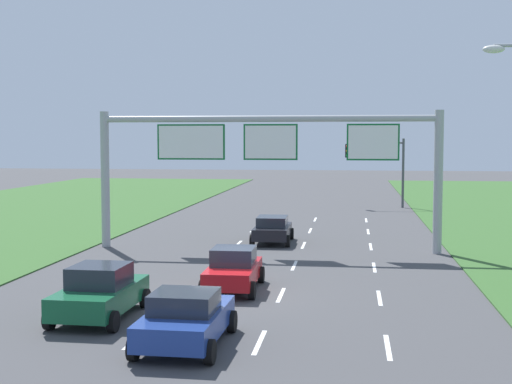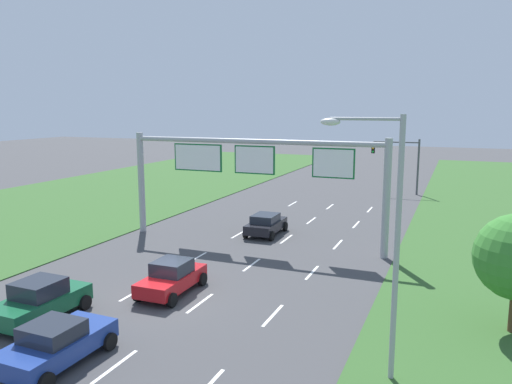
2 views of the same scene
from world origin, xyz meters
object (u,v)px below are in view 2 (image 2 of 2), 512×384
(sign_gantry, at_px, (252,168))
(traffic_light_mast, at_px, (399,156))
(street_lamp, at_px, (385,226))
(car_near_red, at_px, (56,343))
(car_mid_lane, at_px, (172,277))
(car_lead_silver, at_px, (40,300))
(car_far_ahead, at_px, (266,224))

(sign_gantry, relative_size, traffic_light_mast, 3.08)
(street_lamp, bearing_deg, car_near_red, -162.11)
(car_mid_lane, bearing_deg, traffic_light_mast, 77.92)
(car_lead_silver, distance_m, car_far_ahead, 17.02)
(car_lead_silver, height_order, car_far_ahead, car_lead_silver)
(car_near_red, distance_m, car_mid_lane, 7.22)
(car_mid_lane, bearing_deg, car_lead_silver, -127.58)
(car_near_red, relative_size, car_mid_lane, 1.02)
(car_far_ahead, bearing_deg, car_mid_lane, -91.49)
(street_lamp, bearing_deg, traffic_light_mast, 95.84)
(car_near_red, bearing_deg, street_lamp, 18.94)
(car_mid_lane, height_order, sign_gantry, sign_gantry)
(car_near_red, relative_size, car_far_ahead, 1.03)
(sign_gantry, bearing_deg, car_mid_lane, -90.64)
(car_mid_lane, height_order, street_lamp, street_lamp)
(car_mid_lane, relative_size, car_far_ahead, 1.01)
(car_mid_lane, height_order, car_far_ahead, car_mid_lane)
(car_lead_silver, xyz_separation_m, traffic_light_mast, (9.96, 37.40, 3.04))
(car_near_red, xyz_separation_m, car_mid_lane, (0.11, 7.22, 0.02))
(car_near_red, bearing_deg, sign_gantry, 90.31)
(car_mid_lane, bearing_deg, sign_gantry, 88.49)
(car_lead_silver, bearing_deg, car_near_red, -36.51)
(car_mid_lane, distance_m, street_lamp, 11.76)
(car_far_ahead, bearing_deg, sign_gantry, -91.26)
(car_near_red, height_order, car_mid_lane, car_mid_lane)
(sign_gantry, distance_m, traffic_light_mast, 24.08)
(sign_gantry, bearing_deg, traffic_light_mast, 74.60)
(car_lead_silver, height_order, car_mid_lane, car_lead_silver)
(car_near_red, xyz_separation_m, car_far_ahead, (0.23, 19.22, -0.01))
(car_far_ahead, xyz_separation_m, sign_gantry, (-0.01, -2.43, 4.18))
(car_mid_lane, xyz_separation_m, sign_gantry, (0.11, 9.56, 4.15))
(car_far_ahead, distance_m, sign_gantry, 4.84)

